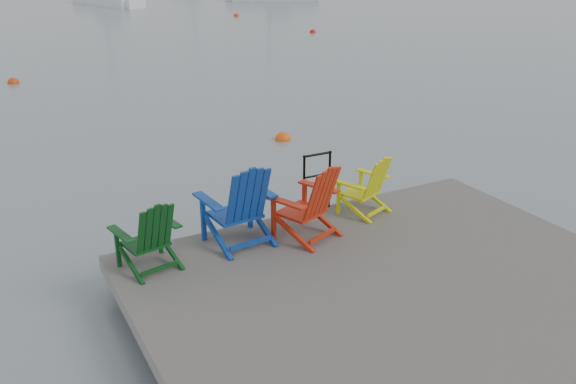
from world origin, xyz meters
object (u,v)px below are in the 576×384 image
chair_yellow (367,185)px  buoy_d (236,16)px  buoy_b (14,83)px  sailboat_near (107,0)px  chair_red (309,201)px  buoy_a (283,140)px  chair_green (149,235)px  handrail (317,176)px  buoy_c (313,33)px  chair_blue (240,204)px

chair_yellow → buoy_d: 32.41m
buoy_b → sailboat_near: bearing=71.1°
chair_red → buoy_a: chair_red is taller
buoy_b → buoy_d: 21.26m
chair_green → handrail: bearing=1.0°
buoy_c → sailboat_near: bearing=105.4°
buoy_b → chair_yellow: bearing=-76.9°
chair_green → buoy_d: bearing=53.1°
chair_red → buoy_c: (12.71, 21.56, -1.04)m
handrail → chair_yellow: bearing=-38.5°
chair_red → buoy_c: chair_red is taller
chair_red → sailboat_near: 43.10m
buoy_c → buoy_d: 9.14m
handrail → chair_green: 2.80m
chair_red → handrail: bearing=31.4°
chair_red → buoy_a: (2.55, 5.61, -1.04)m
chair_green → buoy_b: 15.24m
chair_red → buoy_c: size_ratio=3.19×
buoy_c → chair_yellow: bearing=-118.5°
chair_yellow → buoy_a: (1.39, 5.30, -0.96)m
chair_yellow → sailboat_near: size_ratio=0.09×
chair_red → chair_yellow: bearing=-6.7°
chair_yellow → sailboat_near: (5.78, 42.22, -0.60)m
sailboat_near → chair_yellow: bearing=-114.9°
sailboat_near → buoy_a: size_ratio=27.27×
chair_blue → buoy_b: size_ratio=3.06×
chair_blue → buoy_a: (3.45, 5.34, -1.08)m
chair_blue → buoy_b: bearing=90.5°
handrail → chair_yellow: chair_yellow is taller
chair_green → chair_red: size_ratio=0.87×
chair_green → chair_yellow: size_ratio=1.02×
chair_green → buoy_a: size_ratio=2.44×
chair_green → chair_red: bearing=-16.1°
chair_blue → chair_red: chair_blue is taller
sailboat_near → buoy_b: (-9.29, -27.15, -0.36)m
buoy_d → handrail: bearing=-111.6°
chair_yellow → buoy_d: chair_yellow is taller
sailboat_near → buoy_c: 21.76m
handrail → sailboat_near: sailboat_near is taller
chair_red → chair_green: bearing=153.5°
sailboat_near → buoy_b: size_ratio=27.54×
sailboat_near → buoy_d: sailboat_near is taller
handrail → buoy_b: (-2.93, 14.61, -1.04)m
handrail → buoy_b: handrail is taller
chair_red → buoy_b: bearing=76.8°
chair_red → chair_yellow: (1.16, 0.31, -0.08)m
chair_yellow → buoy_c: size_ratio=2.72×
chair_red → buoy_a: 6.25m
chair_blue → chair_yellow: 2.06m
chair_blue → buoy_c: bearing=52.4°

